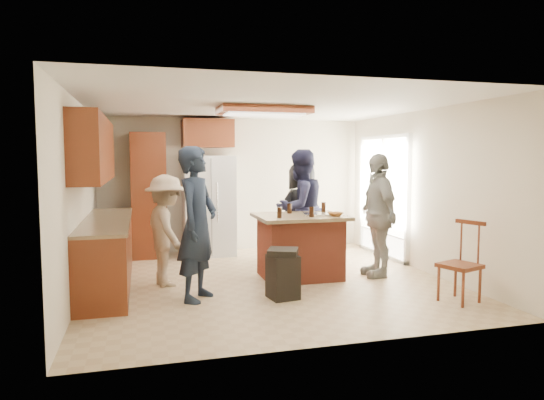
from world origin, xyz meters
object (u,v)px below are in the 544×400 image
object	(u,v)px
person_behind_left	(300,208)
person_behind_right	(302,212)
refrigerator	(209,206)
spindle_chair	(461,265)
person_counter	(166,230)
person_side_right	(378,215)
kitchen_island	(300,246)
person_front_left	(197,224)
trash_bin	(283,273)

from	to	relation	value
person_behind_left	person_behind_right	bearing A→B (deg)	-138.73
refrigerator	spindle_chair	distance (m)	4.54
person_behind_left	refrigerator	distance (m)	1.87
person_behind_left	refrigerator	bearing A→B (deg)	-71.34
person_counter	spindle_chair	world-z (taller)	person_counter
person_side_right	spindle_chair	bearing A→B (deg)	18.66
person_behind_left	refrigerator	world-z (taller)	person_behind_left
person_behind_right	kitchen_island	bearing A→B (deg)	49.64
person_behind_left	person_counter	distance (m)	2.24
person_behind_left	kitchen_island	distance (m)	0.87
person_front_left	person_behind_right	distance (m)	2.62
trash_bin	refrigerator	bearing A→B (deg)	99.75
person_behind_left	refrigerator	size ratio (longest dim) A/B	1.06
trash_bin	person_behind_left	bearing A→B (deg)	64.87
trash_bin	spindle_chair	xyz separation A→B (m)	(2.06, -0.70, 0.13)
person_front_left	person_behind_left	distance (m)	2.30
person_counter	trash_bin	xyz separation A→B (m)	(1.37, -1.03, -0.45)
kitchen_island	spindle_chair	xyz separation A→B (m)	(1.52, -1.67, -0.02)
kitchen_island	spindle_chair	size ratio (longest dim) A/B	1.29
kitchen_island	trash_bin	xyz separation A→B (m)	(-0.55, -0.96, -0.16)
person_front_left	kitchen_island	bearing A→B (deg)	-34.94
person_side_right	person_counter	bearing A→B (deg)	-90.27
person_front_left	person_counter	world-z (taller)	person_front_left
person_behind_right	refrigerator	size ratio (longest dim) A/B	0.94
person_behind_left	person_front_left	bearing A→B (deg)	13.12
kitchen_island	spindle_chair	distance (m)	2.25
person_counter	kitchen_island	size ratio (longest dim) A/B	1.20
person_behind_left	spindle_chair	size ratio (longest dim) A/B	1.91
person_front_left	spindle_chair	xyz separation A→B (m)	(3.10, -0.94, -0.50)
person_side_right	spindle_chair	size ratio (longest dim) A/B	1.84
person_side_right	kitchen_island	xyz separation A→B (m)	(-1.15, 0.20, -0.44)
person_side_right	person_counter	world-z (taller)	person_side_right
person_front_left	person_behind_right	world-z (taller)	person_front_left
trash_bin	person_front_left	bearing A→B (deg)	167.13
person_side_right	kitchen_island	world-z (taller)	person_side_right
person_counter	kitchen_island	bearing A→B (deg)	-107.36
person_front_left	person_side_right	distance (m)	2.78
person_side_right	person_behind_right	bearing A→B (deg)	-142.84
spindle_chair	person_side_right	bearing A→B (deg)	103.96
refrigerator	person_behind_left	bearing A→B (deg)	-46.37
person_behind_right	person_side_right	world-z (taller)	person_side_right
refrigerator	trash_bin	world-z (taller)	refrigerator
refrigerator	trash_bin	distance (m)	3.11
person_behind_left	person_behind_right	size ratio (longest dim) A/B	1.12
person_front_left	kitchen_island	xyz separation A→B (m)	(1.58, 0.73, -0.48)
person_side_right	person_counter	xyz separation A→B (m)	(-3.07, 0.27, -0.15)
person_behind_right	person_behind_left	bearing A→B (deg)	46.01
person_front_left	person_counter	bearing A→B (deg)	53.54
person_behind_left	person_behind_right	world-z (taller)	person_behind_left
person_counter	refrigerator	bearing A→B (deg)	-38.65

